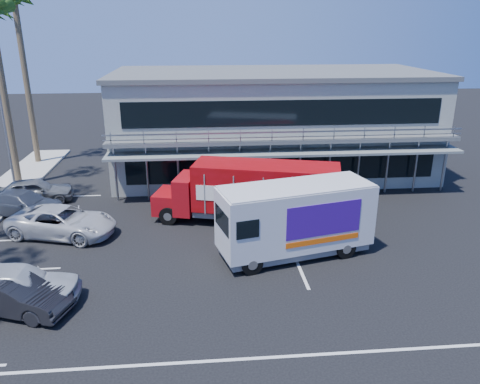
{
  "coord_description": "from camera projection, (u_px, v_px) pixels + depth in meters",
  "views": [
    {
      "loc": [
        -2.35,
        -18.52,
        10.32
      ],
      "look_at": [
        -0.34,
        3.84,
        2.3
      ],
      "focal_mm": 35.0,
      "sensor_mm": 36.0,
      "label": 1
    }
  ],
  "objects": [
    {
      "name": "building",
      "position": [
        272.0,
        122.0,
        34.07
      ],
      "size": [
        22.4,
        12.0,
        7.3
      ],
      "color": "gray",
      "rests_on": "ground"
    },
    {
      "name": "parked_car_d",
      "position": [
        23.0,
        204.0,
        26.75
      ],
      "size": [
        5.18,
        3.37,
        1.4
      ],
      "primitive_type": "imported",
      "rotation": [
        0.0,
        0.0,
        1.25
      ],
      "color": "#323742",
      "rests_on": "ground"
    },
    {
      "name": "parked_car_c",
      "position": [
        62.0,
        222.0,
        24.1
      ],
      "size": [
        5.98,
        3.96,
        1.53
      ],
      "primitive_type": "imported",
      "rotation": [
        0.0,
        0.0,
        1.29
      ],
      "color": "#BCBCBF",
      "rests_on": "ground"
    },
    {
      "name": "ground",
      "position": [
        255.0,
        268.0,
        21.03
      ],
      "size": [
        120.0,
        120.0,
        0.0
      ],
      "primitive_type": "plane",
      "color": "black",
      "rests_on": "ground"
    },
    {
      "name": "light_pole_far",
      "position": [
        5.0,
        126.0,
        28.64
      ],
      "size": [
        0.5,
        0.25,
        8.09
      ],
      "color": "gray",
      "rests_on": "ground"
    },
    {
      "name": "white_van",
      "position": [
        295.0,
        219.0,
        21.69
      ],
      "size": [
        7.5,
        4.09,
        3.48
      ],
      "rotation": [
        0.0,
        0.0,
        0.24
      ],
      "color": "silver",
      "rests_on": "ground"
    },
    {
      "name": "red_truck",
      "position": [
        253.0,
        191.0,
        25.31
      ],
      "size": [
        10.29,
        4.82,
        3.38
      ],
      "rotation": [
        0.0,
        0.0,
        -0.26
      ],
      "color": "maroon",
      "rests_on": "ground"
    },
    {
      "name": "parked_car_a",
      "position": [
        14.0,
        285.0,
        18.06
      ],
      "size": [
        5.02,
        2.22,
        1.68
      ],
      "primitive_type": "imported",
      "rotation": [
        0.0,
        0.0,
        1.52
      ],
      "color": "#B2B5B9",
      "rests_on": "ground"
    },
    {
      "name": "parked_car_e",
      "position": [
        34.0,
        191.0,
        28.58
      ],
      "size": [
        4.81,
        2.69,
        1.55
      ],
      "primitive_type": "imported",
      "rotation": [
        0.0,
        0.0,
        1.77
      ],
      "color": "slate",
      "rests_on": "ground"
    },
    {
      "name": "palm_f",
      "position": [
        15.0,
        8.0,
        33.26
      ],
      "size": [
        2.8,
        2.8,
        13.25
      ],
      "color": "brown",
      "rests_on": "ground"
    },
    {
      "name": "parked_car_b",
      "position": [
        14.0,
        295.0,
        17.65
      ],
      "size": [
        4.64,
        2.91,
        1.44
      ],
      "primitive_type": "imported",
      "rotation": [
        0.0,
        0.0,
        1.23
      ],
      "color": "black",
      "rests_on": "ground"
    }
  ]
}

